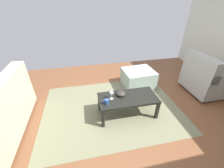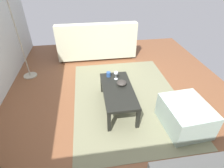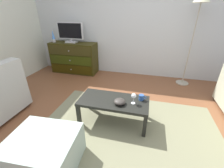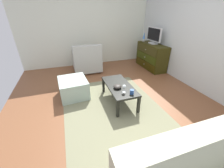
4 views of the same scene
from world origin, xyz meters
TOP-DOWN VIEW (x-y plane):
  - ground_plane at (0.00, 0.00)m, footprint 5.93×4.65m
  - wall_accent_rear at (0.00, 2.08)m, footprint 5.93×0.12m
  - area_rug at (0.20, -0.20)m, footprint 2.60×1.90m
  - dresser at (-1.59, 1.77)m, footprint 1.22×0.49m
  - tv at (-1.63, 1.80)m, footprint 0.68×0.18m
  - lava_lamp at (-2.10, 1.73)m, footprint 0.09×0.09m
  - coffee_table at (-0.05, 0.02)m, footprint 1.03×0.48m
  - wine_glass at (0.24, 0.00)m, footprint 0.07×0.07m
  - mug at (0.35, 0.11)m, footprint 0.11×0.08m
  - bowl_decorative at (0.06, -0.06)m, footprint 0.16×0.16m
  - ottoman at (-0.60, -0.89)m, footprint 0.74×0.65m
  - standing_lamp at (1.23, 1.72)m, footprint 0.32×0.32m

SIDE VIEW (x-z plane):
  - ground_plane at x=0.00m, z-range -0.05..0.00m
  - area_rug at x=0.20m, z-range 0.00..0.01m
  - ottoman at x=-0.60m, z-range 0.00..0.40m
  - coffee_table at x=-0.05m, z-range 0.15..0.53m
  - dresser at x=-1.59m, z-range 0.00..0.81m
  - bowl_decorative at x=0.06m, z-range 0.39..0.46m
  - mug at x=0.35m, z-range 0.39..0.47m
  - wine_glass at x=0.24m, z-range 0.43..0.58m
  - lava_lamp at x=-2.10m, z-range 0.79..1.12m
  - tv at x=-1.63m, z-range 0.82..1.32m
  - wall_accent_rear at x=0.00m, z-range 0.00..2.50m
  - standing_lamp at x=1.23m, z-range 0.67..2.56m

